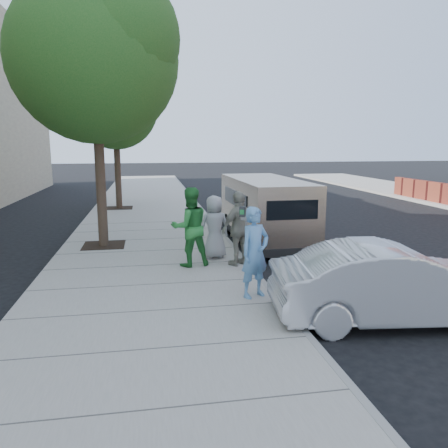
% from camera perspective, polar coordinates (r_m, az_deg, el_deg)
% --- Properties ---
extents(ground, '(120.00, 120.00, 0.00)m').
position_cam_1_polar(ground, '(11.03, -4.50, -5.89)').
color(ground, black).
rests_on(ground, ground).
extents(sidewalk, '(5.00, 60.00, 0.15)m').
position_cam_1_polar(sidewalk, '(10.97, -9.73, -5.71)').
color(sidewalk, gray).
rests_on(sidewalk, ground).
extents(curb_face, '(0.12, 60.00, 0.16)m').
position_cam_1_polar(curb_face, '(11.23, 2.86, -5.18)').
color(curb_face, gray).
rests_on(curb_face, ground).
extents(tree_near, '(4.62, 4.60, 7.53)m').
position_cam_1_polar(tree_near, '(13.23, -16.41, 20.73)').
color(tree_near, black).
rests_on(tree_near, sidewalk).
extents(tree_far, '(3.92, 3.80, 6.49)m').
position_cam_1_polar(tree_far, '(20.66, -13.95, 15.16)').
color(tree_far, black).
rests_on(tree_far, sidewalk).
extents(parking_meter, '(0.33, 0.22, 1.52)m').
position_cam_1_polar(parking_meter, '(10.13, 2.91, -0.09)').
color(parking_meter, gray).
rests_on(parking_meter, sidewalk).
extents(van, '(1.93, 5.49, 2.02)m').
position_cam_1_polar(van, '(13.80, 5.27, 1.97)').
color(van, tan).
rests_on(van, ground).
extents(sedan, '(4.36, 1.93, 1.39)m').
position_cam_1_polar(sedan, '(8.23, 21.27, -7.31)').
color(sedan, '#BABBC2').
rests_on(sedan, ground).
extents(person_officer, '(0.77, 0.67, 1.77)m').
position_cam_1_polar(person_officer, '(8.46, 4.06, -3.72)').
color(person_officer, '#5C91C3').
rests_on(person_officer, sidewalk).
extents(person_green_shirt, '(1.06, 0.90, 1.92)m').
position_cam_1_polar(person_green_shirt, '(10.60, -4.47, -0.39)').
color(person_green_shirt, '#2A8034').
rests_on(person_green_shirt, sidewalk).
extents(person_gray_shirt, '(0.89, 0.66, 1.64)m').
position_cam_1_polar(person_gray_shirt, '(11.30, -1.27, -0.39)').
color(person_gray_shirt, '#9E9FA1').
rests_on(person_gray_shirt, sidewalk).
extents(person_striped_polo, '(1.15, 0.92, 1.82)m').
position_cam_1_polar(person_striped_polo, '(10.64, 2.04, -0.59)').
color(person_striped_polo, gray).
rests_on(person_striped_polo, sidewalk).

